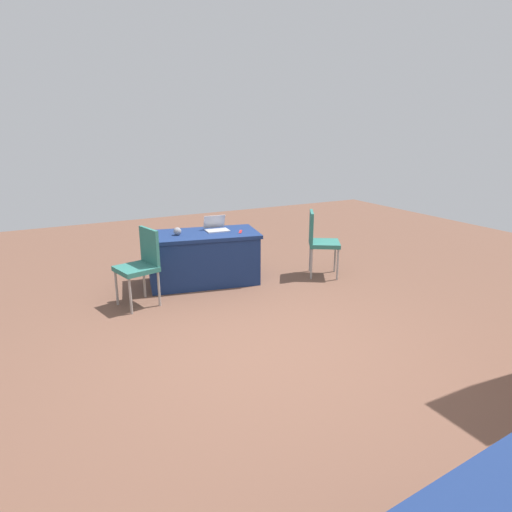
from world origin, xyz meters
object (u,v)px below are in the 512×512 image
scissors_red (240,232)px  laptop_silver (216,228)px  chair_tucked_right (320,239)px  table_foreground (203,258)px  chair_tucked_left (141,262)px  yarn_ball (177,231)px

scissors_red → laptop_silver: bearing=-103.4°
chair_tucked_right → laptop_silver: size_ratio=2.83×
table_foreground → chair_tucked_left: chair_tucked_left is taller
chair_tucked_left → scissors_red: bearing=-95.1°
chair_tucked_left → laptop_silver: size_ratio=2.78×
chair_tucked_left → laptop_silver: (-1.21, -0.48, 0.21)m
table_foreground → yarn_ball: 0.54m
chair_tucked_left → chair_tucked_right: (-2.61, 0.10, 0.01)m
laptop_silver → chair_tucked_right: bearing=163.5°
yarn_ball → chair_tucked_right: bearing=164.3°
chair_tucked_right → laptop_silver: 1.53m
laptop_silver → yarn_ball: 0.59m
table_foreground → laptop_silver: size_ratio=4.89×
table_foreground → laptop_silver: (-0.24, -0.05, 0.40)m
chair_tucked_left → scissors_red: (-1.47, -0.23, 0.18)m
table_foreground → chair_tucked_right: bearing=162.2°
yarn_ball → table_foreground: bearing=174.7°
table_foreground → yarn_ball: size_ratio=15.78×
yarn_ball → scissors_red: bearing=164.7°
scissors_red → chair_tucked_left: bearing=-51.0°
table_foreground → chair_tucked_right: (-1.64, 0.53, 0.20)m
chair_tucked_left → yarn_ball: bearing=-67.6°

